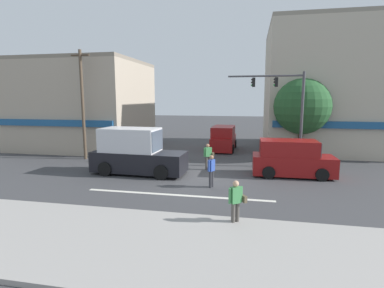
{
  "coord_description": "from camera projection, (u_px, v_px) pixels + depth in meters",
  "views": [
    {
      "loc": [
        3.34,
        -16.66,
        4.52
      ],
      "look_at": [
        -0.39,
        2.0,
        1.6
      ],
      "focal_mm": 28.0,
      "sensor_mm": 36.0,
      "label": 1
    }
  ],
  "objects": [
    {
      "name": "street_tree",
      "position": [
        302.0,
        107.0,
        21.76
      ],
      "size": [
        4.06,
        4.06,
        5.95
      ],
      "color": "#4C3823",
      "rests_on": "ground"
    },
    {
      "name": "van_parked_curbside",
      "position": [
        291.0,
        159.0,
        17.46
      ],
      "size": [
        4.63,
        2.1,
        2.11
      ],
      "color": "maroon",
      "rests_on": "ground"
    },
    {
      "name": "traffic_light_mast",
      "position": [
        287.0,
        104.0,
        19.41
      ],
      "size": [
        4.89,
        0.27,
        6.2
      ],
      "color": "#47474C",
      "rests_on": "ground"
    },
    {
      "name": "ground_plane",
      "position": [
        192.0,
        176.0,
        17.48
      ],
      "size": [
        120.0,
        120.0,
        0.0
      ],
      "primitive_type": "plane",
      "color": "#3D3D3F"
    },
    {
      "name": "sidewalk_curb",
      "position": [
        138.0,
        244.0,
        9.23
      ],
      "size": [
        40.0,
        5.0,
        0.16
      ],
      "primitive_type": "cube",
      "color": "#9E9993",
      "rests_on": "ground"
    },
    {
      "name": "pedestrian_foreground_with_bag",
      "position": [
        236.0,
        200.0,
        10.57
      ],
      "size": [
        0.65,
        0.5,
        1.67
      ],
      "color": "#4C4742",
      "rests_on": "ground"
    },
    {
      "name": "van_waiting_far",
      "position": [
        224.0,
        139.0,
        26.21
      ],
      "size": [
        2.1,
        4.63,
        2.11
      ],
      "color": "maroon",
      "rests_on": "ground"
    },
    {
      "name": "pedestrian_far_side",
      "position": [
        211.0,
        169.0,
        15.19
      ],
      "size": [
        0.35,
        0.53,
        1.67
      ],
      "color": "#333338",
      "rests_on": "ground"
    },
    {
      "name": "building_right_corner",
      "position": [
        332.0,
        89.0,
        26.31
      ],
      "size": [
        11.2,
        10.89,
        10.66
      ],
      "color": "#B7AD99",
      "rests_on": "ground"
    },
    {
      "name": "pedestrian_mid_crossing",
      "position": [
        208.0,
        155.0,
        18.97
      ],
      "size": [
        0.66,
        0.49,
        1.67
      ],
      "color": "#4C4742",
      "rests_on": "ground"
    },
    {
      "name": "building_left_block",
      "position": [
        85.0,
        105.0,
        27.72
      ],
      "size": [
        10.55,
        9.35,
        7.85
      ],
      "color": "tan",
      "rests_on": "ground"
    },
    {
      "name": "lane_marking_stripe",
      "position": [
        177.0,
        195.0,
        14.09
      ],
      "size": [
        9.0,
        0.24,
        0.01
      ],
      "primitive_type": "cube",
      "color": "silver",
      "rests_on": "ground"
    },
    {
      "name": "box_truck_crossing_center",
      "position": [
        136.0,
        153.0,
        17.99
      ],
      "size": [
        5.68,
        2.43,
        2.75
      ],
      "color": "black",
      "rests_on": "ground"
    },
    {
      "name": "utility_pole_near_left",
      "position": [
        83.0,
        104.0,
        21.86
      ],
      "size": [
        1.4,
        0.22,
        7.95
      ],
      "color": "brown",
      "rests_on": "ground"
    }
  ]
}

